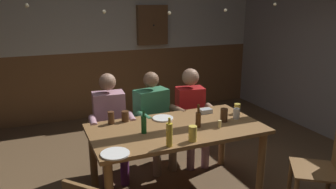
{
  "coord_description": "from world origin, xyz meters",
  "views": [
    {
      "loc": [
        -1.31,
        -2.76,
        2.04
      ],
      "look_at": [
        0.0,
        0.36,
        1.07
      ],
      "focal_mm": 35.0,
      "sensor_mm": 36.0,
      "label": 1
    }
  ],
  "objects_px": {
    "bottle_1": "(169,134)",
    "pint_glass_0": "(111,118)",
    "wall_dart_cabinet": "(152,25)",
    "pint_glass_3": "(193,134)",
    "table_candle": "(220,124)",
    "pint_glass_4": "(236,113)",
    "pint_glass_5": "(224,115)",
    "dining_table": "(176,136)",
    "bottle_0": "(144,124)",
    "condiment_caddy": "(206,111)",
    "bottle_2": "(198,119)",
    "pint_glass_2": "(125,116)",
    "person_0": "(110,122)",
    "plate_0": "(115,154)",
    "chair_empty_near_left": "(325,168)",
    "person_2": "(192,111)",
    "plate_1": "(163,118)",
    "pint_glass_1": "(237,109)",
    "person_1": "(154,116)"
  },
  "relations": [
    {
      "from": "bottle_1",
      "to": "pint_glass_0",
      "type": "relative_size",
      "value": 2.02
    },
    {
      "from": "pint_glass_0",
      "to": "wall_dart_cabinet",
      "type": "bearing_deg",
      "value": 60.61
    },
    {
      "from": "wall_dart_cabinet",
      "to": "pint_glass_3",
      "type": "bearing_deg",
      "value": -103.55
    },
    {
      "from": "wall_dart_cabinet",
      "to": "table_candle",
      "type": "bearing_deg",
      "value": -96.74
    },
    {
      "from": "pint_glass_4",
      "to": "pint_glass_5",
      "type": "bearing_deg",
      "value": -170.97
    },
    {
      "from": "dining_table",
      "to": "bottle_0",
      "type": "relative_size",
      "value": 7.83
    },
    {
      "from": "bottle_0",
      "to": "wall_dart_cabinet",
      "type": "height_order",
      "value": "wall_dart_cabinet"
    },
    {
      "from": "bottle_0",
      "to": "condiment_caddy",
      "type": "bearing_deg",
      "value": 19.22
    },
    {
      "from": "bottle_1",
      "to": "pint_glass_5",
      "type": "xyz_separation_m",
      "value": [
        0.79,
        0.36,
        -0.04
      ]
    },
    {
      "from": "bottle_2",
      "to": "pint_glass_2",
      "type": "height_order",
      "value": "bottle_2"
    },
    {
      "from": "bottle_0",
      "to": "pint_glass_2",
      "type": "distance_m",
      "value": 0.4
    },
    {
      "from": "person_0",
      "to": "pint_glass_2",
      "type": "xyz_separation_m",
      "value": [
        0.1,
        -0.32,
        0.16
      ]
    },
    {
      "from": "plate_0",
      "to": "bottle_1",
      "type": "relative_size",
      "value": 0.92
    },
    {
      "from": "chair_empty_near_left",
      "to": "pint_glass_3",
      "type": "relative_size",
      "value": 5.92
    },
    {
      "from": "chair_empty_near_left",
      "to": "person_2",
      "type": "bearing_deg",
      "value": 59.02
    },
    {
      "from": "dining_table",
      "to": "pint_glass_3",
      "type": "relative_size",
      "value": 12.01
    },
    {
      "from": "table_candle",
      "to": "bottle_1",
      "type": "distance_m",
      "value": 0.69
    },
    {
      "from": "plate_1",
      "to": "bottle_2",
      "type": "xyz_separation_m",
      "value": [
        0.25,
        -0.37,
        0.08
      ]
    },
    {
      "from": "person_0",
      "to": "pint_glass_5",
      "type": "relative_size",
      "value": 8.5
    },
    {
      "from": "bottle_0",
      "to": "pint_glass_5",
      "type": "xyz_separation_m",
      "value": [
        0.9,
        -0.03,
        -0.02
      ]
    },
    {
      "from": "person_0",
      "to": "table_candle",
      "type": "height_order",
      "value": "person_0"
    },
    {
      "from": "pint_glass_5",
      "to": "person_2",
      "type": "bearing_deg",
      "value": 91.25
    },
    {
      "from": "pint_glass_1",
      "to": "pint_glass_3",
      "type": "xyz_separation_m",
      "value": [
        -0.83,
        -0.51,
        0.02
      ]
    },
    {
      "from": "table_candle",
      "to": "bottle_0",
      "type": "distance_m",
      "value": 0.78
    },
    {
      "from": "table_candle",
      "to": "pint_glass_5",
      "type": "xyz_separation_m",
      "value": [
        0.14,
        0.14,
        0.03
      ]
    },
    {
      "from": "plate_0",
      "to": "pint_glass_1",
      "type": "bearing_deg",
      "value": 17.7
    },
    {
      "from": "pint_glass_2",
      "to": "pint_glass_4",
      "type": "height_order",
      "value": "same"
    },
    {
      "from": "plate_1",
      "to": "pint_glass_2",
      "type": "bearing_deg",
      "value": 167.98
    },
    {
      "from": "person_1",
      "to": "wall_dart_cabinet",
      "type": "distance_m",
      "value": 2.38
    },
    {
      "from": "condiment_caddy",
      "to": "chair_empty_near_left",
      "type": "bearing_deg",
      "value": -58.15
    },
    {
      "from": "condiment_caddy",
      "to": "dining_table",
      "type": "bearing_deg",
      "value": -150.84
    },
    {
      "from": "person_1",
      "to": "pint_glass_0",
      "type": "height_order",
      "value": "person_1"
    },
    {
      "from": "person_0",
      "to": "pint_glass_5",
      "type": "distance_m",
      "value": 1.32
    },
    {
      "from": "table_candle",
      "to": "pint_glass_1",
      "type": "xyz_separation_m",
      "value": [
        0.43,
        0.31,
        0.02
      ]
    },
    {
      "from": "pint_glass_3",
      "to": "pint_glass_4",
      "type": "distance_m",
      "value": 0.81
    },
    {
      "from": "pint_glass_2",
      "to": "person_1",
      "type": "bearing_deg",
      "value": 36.27
    },
    {
      "from": "person_1",
      "to": "table_candle",
      "type": "distance_m",
      "value": 0.99
    },
    {
      "from": "plate_0",
      "to": "pint_glass_0",
      "type": "height_order",
      "value": "pint_glass_0"
    },
    {
      "from": "bottle_0",
      "to": "pint_glass_3",
      "type": "relative_size",
      "value": 1.53
    },
    {
      "from": "bottle_1",
      "to": "pint_glass_5",
      "type": "distance_m",
      "value": 0.87
    },
    {
      "from": "condiment_caddy",
      "to": "wall_dart_cabinet",
      "type": "relative_size",
      "value": 0.2
    },
    {
      "from": "bottle_1",
      "to": "wall_dart_cabinet",
      "type": "bearing_deg",
      "value": 72.41
    },
    {
      "from": "pint_glass_2",
      "to": "chair_empty_near_left",
      "type": "bearing_deg",
      "value": -36.59
    },
    {
      "from": "person_1",
      "to": "pint_glass_1",
      "type": "xyz_separation_m",
      "value": [
        0.82,
        -0.58,
        0.17
      ]
    },
    {
      "from": "wall_dart_cabinet",
      "to": "bottle_0",
      "type": "bearing_deg",
      "value": -111.82
    },
    {
      "from": "pint_glass_4",
      "to": "bottle_2",
      "type": "bearing_deg",
      "value": -172.6
    },
    {
      "from": "pint_glass_2",
      "to": "pint_glass_5",
      "type": "relative_size",
      "value": 0.8
    },
    {
      "from": "pint_glass_1",
      "to": "table_candle",
      "type": "bearing_deg",
      "value": -143.58
    },
    {
      "from": "pint_glass_2",
      "to": "pint_glass_3",
      "type": "distance_m",
      "value": 0.87
    },
    {
      "from": "person_2",
      "to": "bottle_0",
      "type": "height_order",
      "value": "person_2"
    }
  ]
}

